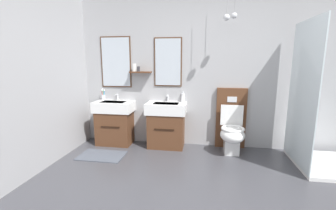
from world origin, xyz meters
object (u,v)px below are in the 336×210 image
object	(u,v)px
soap_dispenser	(183,97)
shower_tray	(323,140)
toilet	(232,128)
toothbrush_cup	(104,97)
vanity_sink_right	(166,124)
vanity_sink_left	(115,122)

from	to	relation	value
soap_dispenser	shower_tray	bearing A→B (deg)	-15.66
toilet	toothbrush_cup	world-z (taller)	toilet
toothbrush_cup	vanity_sink_right	bearing A→B (deg)	-6.59
soap_dispenser	shower_tray	distance (m)	2.09
vanity_sink_left	toothbrush_cup	world-z (taller)	toothbrush_cup
toothbrush_cup	shower_tray	bearing A→B (deg)	-9.10
toothbrush_cup	shower_tray	size ratio (longest dim) A/B	0.11
shower_tray	vanity_sink_right	bearing A→B (deg)	169.61
toothbrush_cup	soap_dispenser	world-z (taller)	toothbrush_cup
vanity_sink_left	toothbrush_cup	distance (m)	0.50
toothbrush_cup	shower_tray	world-z (taller)	shower_tray
vanity_sink_left	vanity_sink_right	bearing A→B (deg)	0.00
vanity_sink_left	vanity_sink_right	world-z (taller)	same
vanity_sink_left	toilet	distance (m)	1.97
toothbrush_cup	soap_dispenser	size ratio (longest dim) A/B	1.16
vanity_sink_right	soap_dispenser	world-z (taller)	soap_dispenser
vanity_sink_right	toothbrush_cup	xyz separation A→B (m)	(-1.16, 0.13, 0.41)
soap_dispenser	toothbrush_cup	bearing A→B (deg)	-179.61
shower_tray	toilet	bearing A→B (deg)	161.93
vanity_sink_right	shower_tray	bearing A→B (deg)	-10.39
vanity_sink_right	soap_dispenser	xyz separation A→B (m)	(0.26, 0.14, 0.43)
toilet	shower_tray	size ratio (longest dim) A/B	0.51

